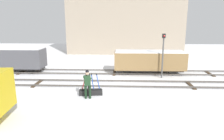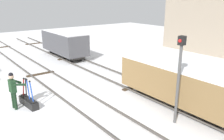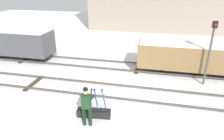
{
  "view_description": "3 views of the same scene",
  "coord_description": "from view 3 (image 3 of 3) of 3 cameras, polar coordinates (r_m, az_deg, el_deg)",
  "views": [
    {
      "loc": [
        0.56,
        -15.07,
        4.7
      ],
      "look_at": [
        -0.11,
        1.02,
        0.93
      ],
      "focal_mm": 33.1,
      "sensor_mm": 36.0,
      "label": 1
    },
    {
      "loc": [
        9.5,
        -5.35,
        5.12
      ],
      "look_at": [
        -0.72,
        2.44,
        1.14
      ],
      "focal_mm": 37.0,
      "sensor_mm": 36.0,
      "label": 2
    },
    {
      "loc": [
        1.11,
        -9.58,
        5.69
      ],
      "look_at": [
        -1.17,
        0.64,
        1.08
      ],
      "focal_mm": 32.5,
      "sensor_mm": 36.0,
      "label": 3
    }
  ],
  "objects": [
    {
      "name": "ground_plane",
      "position": [
        11.19,
        5.18,
        -6.9
      ],
      "size": [
        60.0,
        60.0,
        0.0
      ],
      "primitive_type": "plane",
      "color": "white"
    },
    {
      "name": "track_main_line",
      "position": [
        11.14,
        5.21,
        -6.4
      ],
      "size": [
        44.0,
        1.94,
        0.18
      ],
      "color": "#4C4742",
      "rests_on": "ground_plane"
    },
    {
      "name": "track_siding_near",
      "position": [
        14.43,
        7.19,
        0.8
      ],
      "size": [
        44.0,
        1.94,
        0.18
      ],
      "color": "#4C4742",
      "rests_on": "ground_plane"
    },
    {
      "name": "switch_lever_frame",
      "position": [
        9.42,
        -5.12,
        -11.62
      ],
      "size": [
        1.55,
        0.53,
        1.45
      ],
      "rotation": [
        0.0,
        0.0,
        0.11
      ],
      "color": "black",
      "rests_on": "ground_plane"
    },
    {
      "name": "rail_worker",
      "position": [
        8.53,
        -7.2,
        -9.41
      ],
      "size": [
        0.59,
        0.74,
        1.84
      ],
      "rotation": [
        0.0,
        0.0,
        0.11
      ],
      "color": "black",
      "rests_on": "ground_plane"
    },
    {
      "name": "signal_post",
      "position": [
        12.58,
        25.96,
        5.74
      ],
      "size": [
        0.24,
        0.32,
        3.75
      ],
      "color": "#4C4C4C",
      "rests_on": "ground_plane"
    },
    {
      "name": "freight_car_back_track",
      "position": [
        14.14,
        20.46,
        3.84
      ],
      "size": [
        6.34,
        2.24,
        2.1
      ],
      "rotation": [
        0.0,
        0.0,
        0.0
      ],
      "color": "#2D2B28",
      "rests_on": "ground_plane"
    },
    {
      "name": "freight_car_far_end",
      "position": [
        17.49,
        -25.23,
        7.06
      ],
      "size": [
        5.55,
        1.96,
        2.3
      ],
      "rotation": [
        0.0,
        0.0,
        -0.0
      ],
      "color": "#2D2B28",
      "rests_on": "ground_plane"
    }
  ]
}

